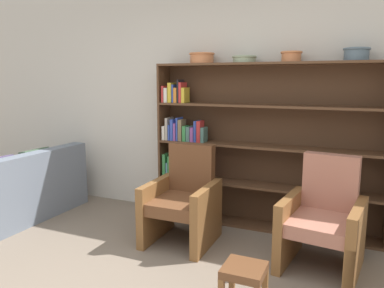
{
  "coord_description": "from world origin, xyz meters",
  "views": [
    {
      "loc": [
        1.34,
        -1.76,
        1.63
      ],
      "look_at": [
        -0.21,
        1.83,
        0.95
      ],
      "focal_mm": 35.0,
      "sensor_mm": 36.0,
      "label": 1
    }
  ],
  "objects_px": {
    "bowl_cream": "(202,57)",
    "armchair_cushioned": "(323,221)",
    "couch": "(12,195)",
    "bookshelf": "(245,149)",
    "footstool": "(244,275)",
    "armchair_leather": "(183,201)",
    "bowl_slate": "(357,53)",
    "bowl_copper": "(244,59)",
    "bowl_sage": "(291,56)"
  },
  "relations": [
    {
      "from": "bookshelf",
      "to": "armchair_leather",
      "type": "bearing_deg",
      "value": -123.42
    },
    {
      "from": "bookshelf",
      "to": "bowl_copper",
      "type": "bearing_deg",
      "value": -143.94
    },
    {
      "from": "bowl_cream",
      "to": "footstool",
      "type": "xyz_separation_m",
      "value": [
        0.95,
        -1.54,
        -1.61
      ]
    },
    {
      "from": "bowl_cream",
      "to": "bowl_copper",
      "type": "relative_size",
      "value": 1.08
    },
    {
      "from": "bowl_cream",
      "to": "bowl_slate",
      "type": "distance_m",
      "value": 1.58
    },
    {
      "from": "bowl_copper",
      "to": "bowl_sage",
      "type": "relative_size",
      "value": 1.2
    },
    {
      "from": "bookshelf",
      "to": "armchair_cushioned",
      "type": "bearing_deg",
      "value": -37.06
    },
    {
      "from": "bowl_slate",
      "to": "couch",
      "type": "relative_size",
      "value": 0.14
    },
    {
      "from": "bookshelf",
      "to": "armchair_cushioned",
      "type": "xyz_separation_m",
      "value": [
        0.9,
        -0.68,
        -0.45
      ]
    },
    {
      "from": "couch",
      "to": "armchair_leather",
      "type": "relative_size",
      "value": 1.81
    },
    {
      "from": "bowl_cream",
      "to": "couch",
      "type": "xyz_separation_m",
      "value": [
        -1.99,
        -0.95,
        -1.57
      ]
    },
    {
      "from": "bowl_sage",
      "to": "footstool",
      "type": "relative_size",
      "value": 0.68
    },
    {
      "from": "bowl_sage",
      "to": "bowl_cream",
      "type": "bearing_deg",
      "value": 180.0
    },
    {
      "from": "bowl_copper",
      "to": "bowl_sage",
      "type": "xyz_separation_m",
      "value": [
        0.49,
        0.0,
        0.02
      ]
    },
    {
      "from": "bookshelf",
      "to": "bowl_cream",
      "type": "xyz_separation_m",
      "value": [
        -0.52,
        -0.02,
        1.01
      ]
    },
    {
      "from": "bowl_copper",
      "to": "footstool",
      "type": "relative_size",
      "value": 0.81
    },
    {
      "from": "armchair_leather",
      "to": "bookshelf",
      "type": "bearing_deg",
      "value": -123.79
    },
    {
      "from": "bowl_cream",
      "to": "bowl_sage",
      "type": "distance_m",
      "value": 0.97
    },
    {
      "from": "bowl_copper",
      "to": "couch",
      "type": "xyz_separation_m",
      "value": [
        -2.48,
        -0.95,
        -1.55
      ]
    },
    {
      "from": "bowl_sage",
      "to": "couch",
      "type": "relative_size",
      "value": 0.13
    },
    {
      "from": "bowl_sage",
      "to": "couch",
      "type": "bearing_deg",
      "value": -162.32
    },
    {
      "from": "bookshelf",
      "to": "bowl_sage",
      "type": "bearing_deg",
      "value": -2.71
    },
    {
      "from": "bowl_sage",
      "to": "bowl_slate",
      "type": "bearing_deg",
      "value": 0.0
    },
    {
      "from": "bowl_cream",
      "to": "bowl_sage",
      "type": "relative_size",
      "value": 1.3
    },
    {
      "from": "bowl_copper",
      "to": "footstool",
      "type": "height_order",
      "value": "bowl_copper"
    },
    {
      "from": "bookshelf",
      "to": "bowl_cream",
      "type": "relative_size",
      "value": 8.66
    },
    {
      "from": "armchair_leather",
      "to": "footstool",
      "type": "relative_size",
      "value": 2.98
    },
    {
      "from": "bookshelf",
      "to": "bowl_cream",
      "type": "height_order",
      "value": "bowl_cream"
    },
    {
      "from": "bowl_copper",
      "to": "armchair_leather",
      "type": "bearing_deg",
      "value": -122.46
    },
    {
      "from": "bookshelf",
      "to": "footstool",
      "type": "relative_size",
      "value": 7.6
    },
    {
      "from": "couch",
      "to": "footstool",
      "type": "relative_size",
      "value": 5.41
    },
    {
      "from": "bowl_copper",
      "to": "couch",
      "type": "relative_size",
      "value": 0.15
    },
    {
      "from": "couch",
      "to": "armchair_cushioned",
      "type": "relative_size",
      "value": 1.81
    },
    {
      "from": "bowl_slate",
      "to": "footstool",
      "type": "bearing_deg",
      "value": -112.01
    },
    {
      "from": "bowl_cream",
      "to": "armchair_cushioned",
      "type": "xyz_separation_m",
      "value": [
        1.41,
        -0.66,
        -1.46
      ]
    },
    {
      "from": "armchair_leather",
      "to": "armchair_cushioned",
      "type": "xyz_separation_m",
      "value": [
        1.34,
        -0.0,
        0.0
      ]
    },
    {
      "from": "bookshelf",
      "to": "armchair_cushioned",
      "type": "relative_size",
      "value": 2.55
    },
    {
      "from": "armchair_leather",
      "to": "footstool",
      "type": "bearing_deg",
      "value": 134.5
    },
    {
      "from": "bookshelf",
      "to": "footstool",
      "type": "height_order",
      "value": "bookshelf"
    },
    {
      "from": "bowl_slate",
      "to": "armchair_cushioned",
      "type": "height_order",
      "value": "bowl_slate"
    },
    {
      "from": "bowl_slate",
      "to": "armchair_cushioned",
      "type": "relative_size",
      "value": 0.26
    },
    {
      "from": "couch",
      "to": "armchair_cushioned",
      "type": "height_order",
      "value": "armchair_cushioned"
    },
    {
      "from": "armchair_leather",
      "to": "bowl_copper",
      "type": "bearing_deg",
      "value": -122.84
    },
    {
      "from": "footstool",
      "to": "bowl_slate",
      "type": "bearing_deg",
      "value": 67.99
    },
    {
      "from": "bowl_cream",
      "to": "armchair_cushioned",
      "type": "bearing_deg",
      "value": -24.9
    },
    {
      "from": "bowl_copper",
      "to": "bowl_slate",
      "type": "relative_size",
      "value": 1.06
    },
    {
      "from": "bowl_slate",
      "to": "armchair_leather",
      "type": "bearing_deg",
      "value": -156.54
    },
    {
      "from": "bookshelf",
      "to": "footstool",
      "type": "xyz_separation_m",
      "value": [
        0.44,
        -1.57,
        -0.61
      ]
    },
    {
      "from": "couch",
      "to": "bowl_sage",
      "type": "bearing_deg",
      "value": -71.49
    },
    {
      "from": "bowl_slate",
      "to": "armchair_leather",
      "type": "height_order",
      "value": "bowl_slate"
    }
  ]
}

